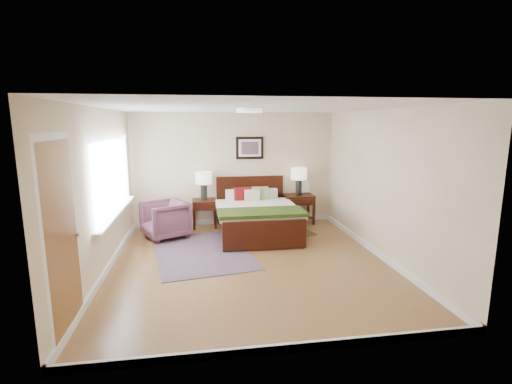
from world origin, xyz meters
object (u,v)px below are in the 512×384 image
Objects in this scene: armchair at (165,220)px; rug_persian at (203,252)px; lamp_right at (299,176)px; nightstand_right at (298,206)px; lamp_left at (204,180)px; nightstand_left at (204,205)px; bed at (256,211)px.

rug_persian is at bearing 9.35° from armchair.
lamp_right is 2.96m from rug_persian.
nightstand_right is 1.09× the size of lamp_left.
nightstand_left is 0.56m from lamp_left.
nightstand_right is (1.09, 0.73, -0.09)m from bed.
armchair reaches higher than rug_persian.
nightstand_left is 2.21m from lamp_right.
bed is 1.39m from lamp_left.
lamp_right reaches higher than nightstand_right.
rug_persian is (-2.20, -1.66, -1.09)m from lamp_right.
nightstand_right is 0.82× the size of armchair.
nightstand_left is at bearing -90.00° from lamp_left.
nightstand_left is 2.13m from nightstand_right.
bed is 3.21× the size of nightstand_left.
armchair reaches higher than nightstand_right.
lamp_left is at bearing 90.00° from nightstand_left.
lamp_right reaches higher than armchair.
lamp_left is at bearing 179.60° from nightstand_right.
armchair is (-0.79, -0.66, -0.68)m from lamp_left.
lamp_right is at bearing 76.27° from armchair.
bed is 1.45m from lamp_right.
bed is 3.24× the size of lamp_right.
nightstand_left is at bearing 145.20° from bed.
lamp_right is at bearing 0.00° from lamp_left.
bed is 2.97× the size of nightstand_right.
rug_persian is at bearing -92.61° from lamp_left.
bed is 2.43× the size of armchair.
armchair reaches higher than nightstand_left.
nightstand_right is 2.99m from armchair.
armchair is (-2.92, -0.65, -0.04)m from nightstand_right.
armchair is at bearing -167.27° from lamp_right.
nightstand_left reaches higher than rug_persian.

